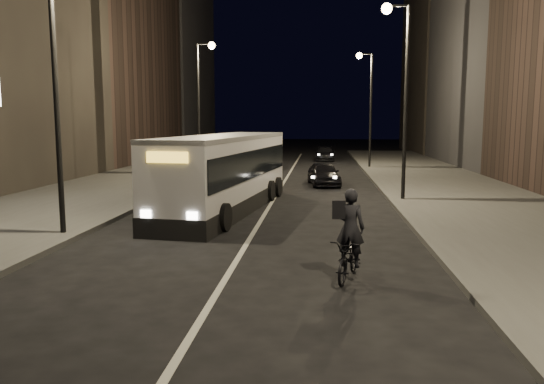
% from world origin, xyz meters
% --- Properties ---
extents(ground, '(180.00, 180.00, 0.00)m').
position_xyz_m(ground, '(0.00, 0.00, 0.00)').
color(ground, black).
rests_on(ground, ground).
extents(sidewalk_right, '(7.00, 70.00, 0.16)m').
position_xyz_m(sidewalk_right, '(8.50, 14.00, 0.08)').
color(sidewalk_right, '#3D3D3A').
rests_on(sidewalk_right, ground).
extents(sidewalk_left, '(7.00, 70.00, 0.16)m').
position_xyz_m(sidewalk_left, '(-8.50, 14.00, 0.08)').
color(sidewalk_left, '#3D3D3A').
rests_on(sidewalk_left, ground).
extents(building_row_right, '(8.00, 61.00, 21.00)m').
position_xyz_m(building_row_right, '(16.00, 27.50, 10.50)').
color(building_row_right, black).
rests_on(building_row_right, ground).
extents(building_row_left, '(8.00, 61.00, 22.00)m').
position_xyz_m(building_row_left, '(-16.00, 28.50, 11.00)').
color(building_row_left, black).
rests_on(building_row_left, ground).
extents(streetlight_right_mid, '(1.20, 0.44, 8.12)m').
position_xyz_m(streetlight_right_mid, '(5.33, 12.00, 5.36)').
color(streetlight_right_mid, black).
rests_on(streetlight_right_mid, sidewalk_right).
extents(streetlight_right_far, '(1.20, 0.44, 8.12)m').
position_xyz_m(streetlight_right_far, '(5.33, 28.00, 5.36)').
color(streetlight_right_far, black).
rests_on(streetlight_right_far, sidewalk_right).
extents(streetlight_left_near, '(1.20, 0.44, 8.12)m').
position_xyz_m(streetlight_left_near, '(-5.33, 4.00, 5.36)').
color(streetlight_left_near, black).
rests_on(streetlight_left_near, sidewalk_left).
extents(streetlight_left_far, '(1.20, 0.44, 8.12)m').
position_xyz_m(streetlight_left_far, '(-5.33, 22.00, 5.36)').
color(streetlight_left_far, black).
rests_on(streetlight_left_far, sidewalk_left).
extents(city_bus, '(3.68, 11.04, 2.93)m').
position_xyz_m(city_bus, '(-1.60, 9.26, 1.59)').
color(city_bus, silver).
rests_on(city_bus, ground).
extents(cyclist_on_bicycle, '(1.06, 1.88, 2.06)m').
position_xyz_m(cyclist_on_bicycle, '(2.72, 0.47, 0.68)').
color(cyclist_on_bicycle, black).
rests_on(cyclist_on_bicycle, ground).
extents(car_near, '(2.00, 3.90, 1.27)m').
position_xyz_m(car_near, '(2.24, 17.71, 0.63)').
color(car_near, black).
rests_on(car_near, ground).
extents(car_mid, '(2.05, 4.69, 1.50)m').
position_xyz_m(car_mid, '(-1.88, 26.56, 0.75)').
color(car_mid, '#343436').
rests_on(car_mid, ground).
extents(car_far, '(1.69, 4.12, 1.19)m').
position_xyz_m(car_far, '(2.43, 35.72, 0.60)').
color(car_far, black).
rests_on(car_far, ground).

